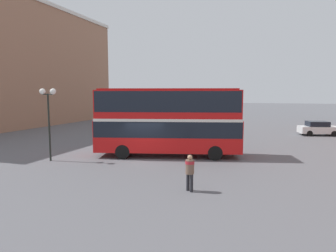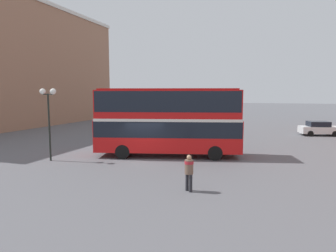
{
  "view_description": "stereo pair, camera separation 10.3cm",
  "coord_description": "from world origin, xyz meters",
  "px_view_note": "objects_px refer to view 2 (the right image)",
  "views": [
    {
      "loc": [
        7.96,
        -18.16,
        4.52
      ],
      "look_at": [
        1.08,
        1.84,
        2.17
      ],
      "focal_mm": 32.0,
      "sensor_mm": 36.0,
      "label": 1
    },
    {
      "loc": [
        8.06,
        -18.12,
        4.52
      ],
      "look_at": [
        1.08,
        1.84,
        2.17
      ],
      "focal_mm": 32.0,
      "sensor_mm": 36.0,
      "label": 2
    }
  ],
  "objects_px": {
    "double_decker_bus": "(168,118)",
    "pedestrian_foreground": "(189,169)",
    "parked_car_kerb_near": "(209,124)",
    "parked_car_side_street": "(120,123)",
    "street_lamp_twin_globe": "(48,104)",
    "parked_car_kerb_far": "(319,128)"
  },
  "relations": [
    {
      "from": "double_decker_bus",
      "to": "parked_car_side_street",
      "type": "relative_size",
      "value": 2.44
    },
    {
      "from": "street_lamp_twin_globe",
      "to": "parked_car_kerb_near",
      "type": "bearing_deg",
      "value": 71.28
    },
    {
      "from": "parked_car_side_street",
      "to": "street_lamp_twin_globe",
      "type": "bearing_deg",
      "value": 89.52
    },
    {
      "from": "double_decker_bus",
      "to": "street_lamp_twin_globe",
      "type": "xyz_separation_m",
      "value": [
        -6.91,
        -4.02,
        1.04
      ]
    },
    {
      "from": "parked_car_side_street",
      "to": "street_lamp_twin_globe",
      "type": "height_order",
      "value": "street_lamp_twin_globe"
    },
    {
      "from": "pedestrian_foreground",
      "to": "street_lamp_twin_globe",
      "type": "distance_m",
      "value": 11.15
    },
    {
      "from": "double_decker_bus",
      "to": "parked_car_side_street",
      "type": "xyz_separation_m",
      "value": [
        -11.31,
        13.83,
        -2.01
      ]
    },
    {
      "from": "double_decker_bus",
      "to": "street_lamp_twin_globe",
      "type": "distance_m",
      "value": 8.06
    },
    {
      "from": "double_decker_bus",
      "to": "parked_car_kerb_far",
      "type": "xyz_separation_m",
      "value": [
        11.74,
        15.09,
        -1.99
      ]
    },
    {
      "from": "parked_car_kerb_near",
      "to": "parked_car_side_street",
      "type": "distance_m",
      "value": 11.2
    },
    {
      "from": "parked_car_kerb_near",
      "to": "parked_car_kerb_far",
      "type": "height_order",
      "value": "parked_car_kerb_near"
    },
    {
      "from": "double_decker_bus",
      "to": "pedestrian_foreground",
      "type": "distance_m",
      "value": 8.01
    },
    {
      "from": "parked_car_kerb_far",
      "to": "street_lamp_twin_globe",
      "type": "distance_m",
      "value": 26.87
    },
    {
      "from": "parked_car_kerb_near",
      "to": "parked_car_side_street",
      "type": "xyz_separation_m",
      "value": [
        -11.06,
        -1.81,
        -0.06
      ]
    },
    {
      "from": "parked_car_kerb_far",
      "to": "double_decker_bus",
      "type": "bearing_deg",
      "value": -141.92
    },
    {
      "from": "pedestrian_foreground",
      "to": "parked_car_kerb_near",
      "type": "height_order",
      "value": "pedestrian_foreground"
    },
    {
      "from": "double_decker_bus",
      "to": "parked_car_kerb_far",
      "type": "relative_size",
      "value": 2.46
    },
    {
      "from": "double_decker_bus",
      "to": "pedestrian_foreground",
      "type": "relative_size",
      "value": 6.14
    },
    {
      "from": "pedestrian_foreground",
      "to": "parked_car_side_street",
      "type": "xyz_separation_m",
      "value": [
        -14.78,
        20.84,
        -0.31
      ]
    },
    {
      "from": "parked_car_kerb_near",
      "to": "parked_car_kerb_far",
      "type": "xyz_separation_m",
      "value": [
        11.99,
        -0.55,
        -0.04
      ]
    },
    {
      "from": "street_lamp_twin_globe",
      "to": "parked_car_kerb_far",
      "type": "bearing_deg",
      "value": 45.7
    },
    {
      "from": "pedestrian_foreground",
      "to": "parked_car_kerb_far",
      "type": "xyz_separation_m",
      "value": [
        8.27,
        22.1,
        -0.29
      ]
    }
  ]
}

